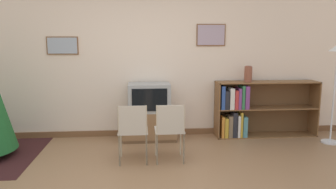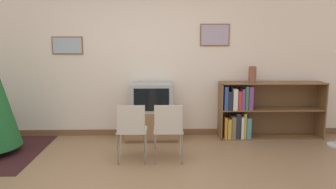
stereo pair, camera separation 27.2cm
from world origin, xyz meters
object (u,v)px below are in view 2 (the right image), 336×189
television (152,97)px  folding_chair_left (132,129)px  vase (252,74)px  tv_console (152,125)px  folding_chair_right (168,129)px  bookshelf (253,111)px

television → folding_chair_left: 1.10m
vase → folding_chair_left: bearing=-150.4°
television → vase: bearing=1.7°
tv_console → folding_chair_right: (0.25, -1.05, 0.23)m
folding_chair_right → vase: vase is taller
folding_chair_left → tv_console: bearing=76.6°
folding_chair_right → television: bearing=103.4°
folding_chair_left → folding_chair_right: (0.50, 0.00, 0.00)m
folding_chair_right → bookshelf: bearing=37.1°
tv_console → vase: 1.88m
folding_chair_left → vase: 2.30m
tv_console → vase: size_ratio=3.30×
vase → folding_chair_right: bearing=-142.5°
tv_console → folding_chair_right: folding_chair_right is taller
bookshelf → vase: bearing=-160.5°
television → vase: (1.68, 0.05, 0.37)m
tv_console → television: bearing=-90.0°
tv_console → television: television is taller
bookshelf → folding_chair_left: bearing=-150.6°
tv_console → folding_chair_right: size_ratio=1.09×
television → tv_console: bearing=90.0°
bookshelf → folding_chair_right: bearing=-142.9°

